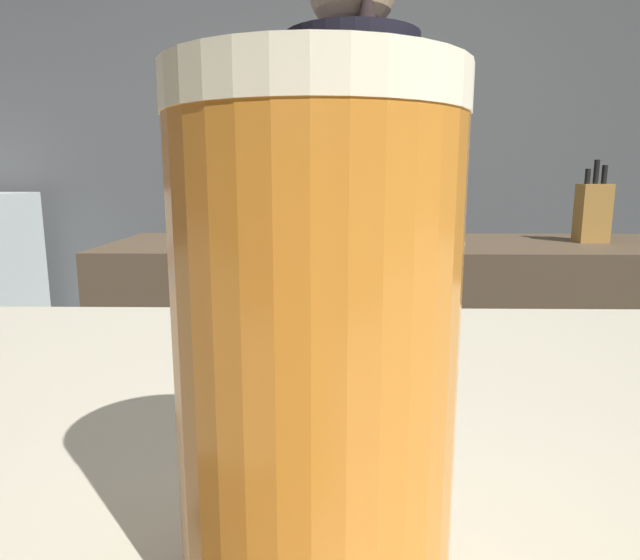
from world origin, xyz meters
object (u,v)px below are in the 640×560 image
(pint_glass_near, at_px, (316,345))
(knife_block, at_px, (593,212))
(bottle_soy, at_px, (265,157))
(bartender, at_px, (351,235))
(bottle_vinegar, at_px, (346,155))
(bottle_hot_sauce, at_px, (343,155))
(mixing_bowl, at_px, (214,237))
(chefs_knife, at_px, (428,243))

(pint_glass_near, bearing_deg, knife_block, 63.03)
(bottle_soy, bearing_deg, bartender, -76.41)
(knife_block, xyz_separation_m, pint_glass_near, (-0.91, -1.79, 0.08))
(bottle_vinegar, bearing_deg, bottle_hot_sauce, 95.83)
(mixing_bowl, relative_size, bottle_vinegar, 1.05)
(knife_block, distance_m, bottle_hot_sauce, 1.60)
(bartender, relative_size, bottle_vinegar, 8.22)
(knife_block, bearing_deg, mixing_bowl, -174.65)
(mixing_bowl, height_order, bottle_soy, bottle_soy)
(bottle_hot_sauce, relative_size, bottle_soy, 1.19)
(knife_block, height_order, bottle_soy, bottle_soy)
(bartender, distance_m, mixing_bowl, 0.56)
(mixing_bowl, xyz_separation_m, chefs_knife, (0.72, 0.06, -0.03))
(bartender, bearing_deg, bottle_soy, -4.10)
(mixing_bowl, bearing_deg, bottle_soy, 89.59)
(chefs_knife, distance_m, pint_glass_near, 1.77)
(knife_block, distance_m, bottle_vinegar, 1.46)
(bottle_hot_sauce, xyz_separation_m, bottle_soy, (-0.45, -0.04, -0.01))
(knife_block, distance_m, chefs_knife, 0.59)
(mixing_bowl, xyz_separation_m, bottle_hot_sauce, (0.46, 1.47, 0.32))
(pint_glass_near, xyz_separation_m, bottle_soy, (-0.37, 3.10, 0.15))
(bottle_hot_sauce, bearing_deg, mixing_bowl, -107.27)
(bartender, height_order, mixing_bowl, bartender)
(bartender, distance_m, bottle_vinegar, 1.67)
(pint_glass_near, xyz_separation_m, bottle_hot_sauce, (0.07, 3.13, 0.16))
(bartender, distance_m, chefs_knife, 0.50)
(mixing_bowl, xyz_separation_m, bottle_soy, (0.01, 1.43, 0.30))
(knife_block, height_order, chefs_knife, knife_block)
(bottle_soy, bearing_deg, bottle_vinegar, -14.90)
(bartender, xyz_separation_m, chefs_knife, (0.28, 0.40, -0.07))
(mixing_bowl, bearing_deg, bottle_vinegar, 70.11)
(mixing_bowl, xyz_separation_m, bottle_vinegar, (0.47, 1.31, 0.31))
(knife_block, height_order, mixing_bowl, knife_block)
(bottle_hot_sauce, distance_m, bottle_vinegar, 0.16)
(pint_glass_near, distance_m, bottle_hot_sauce, 3.14)
(bartender, height_order, pint_glass_near, bartender)
(knife_block, relative_size, bottle_soy, 1.45)
(chefs_knife, xyz_separation_m, bottle_hot_sauce, (-0.26, 1.41, 0.34))
(mixing_bowl, bearing_deg, bottle_hot_sauce, 72.73)
(mixing_bowl, distance_m, bottle_soy, 1.46)
(mixing_bowl, distance_m, bottle_hot_sauce, 1.57)
(knife_block, bearing_deg, bottle_hot_sauce, 121.85)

